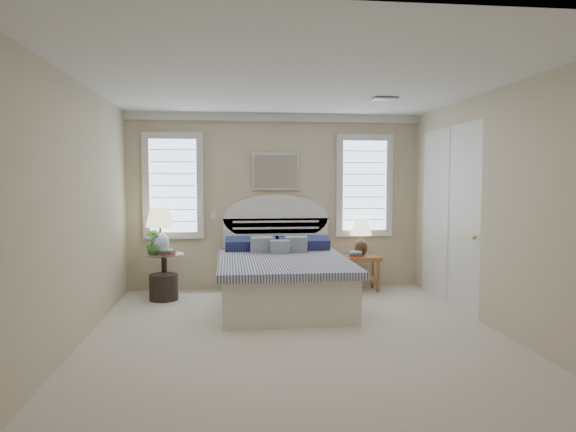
% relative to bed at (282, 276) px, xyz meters
% --- Properties ---
extents(floor, '(4.50, 5.00, 0.01)m').
position_rel_bed_xyz_m(floor, '(0.00, -1.46, -0.39)').
color(floor, beige).
rests_on(floor, ground).
extents(ceiling, '(4.50, 5.00, 0.01)m').
position_rel_bed_xyz_m(ceiling, '(0.00, -1.46, 2.31)').
color(ceiling, silver).
rests_on(ceiling, wall_back).
extents(wall_back, '(4.50, 0.02, 2.70)m').
position_rel_bed_xyz_m(wall_back, '(0.00, 1.04, 0.96)').
color(wall_back, '#C6B894').
rests_on(wall_back, floor).
extents(wall_left, '(0.02, 5.00, 2.70)m').
position_rel_bed_xyz_m(wall_left, '(-2.25, -1.46, 0.96)').
color(wall_left, '#C6B894').
rests_on(wall_left, floor).
extents(wall_right, '(0.02, 5.00, 2.70)m').
position_rel_bed_xyz_m(wall_right, '(2.25, -1.46, 0.96)').
color(wall_right, '#C6B894').
rests_on(wall_right, floor).
extents(crown_molding, '(4.50, 0.08, 0.12)m').
position_rel_bed_xyz_m(crown_molding, '(0.00, 1.00, 2.25)').
color(crown_molding, silver).
rests_on(crown_molding, wall_back).
extents(hvac_vent, '(0.30, 0.20, 0.02)m').
position_rel_bed_xyz_m(hvac_vent, '(1.20, -0.66, 2.29)').
color(hvac_vent, '#B2B2B2').
rests_on(hvac_vent, ceiling).
extents(switch_plate, '(0.08, 0.01, 0.12)m').
position_rel_bed_xyz_m(switch_plate, '(-0.95, 1.03, 0.76)').
color(switch_plate, silver).
rests_on(switch_plate, wall_back).
extents(window_left, '(0.90, 0.06, 1.60)m').
position_rel_bed_xyz_m(window_left, '(-1.55, 1.02, 1.21)').
color(window_left, silver).
rests_on(window_left, wall_back).
extents(window_right, '(0.90, 0.06, 1.60)m').
position_rel_bed_xyz_m(window_right, '(1.40, 1.02, 1.21)').
color(window_right, silver).
rests_on(window_right, wall_back).
extents(painting, '(0.74, 0.04, 0.58)m').
position_rel_bed_xyz_m(painting, '(0.00, 1.00, 1.43)').
color(painting, silver).
rests_on(painting, wall_back).
extents(closet_door, '(0.02, 1.80, 2.40)m').
position_rel_bed_xyz_m(closet_door, '(2.23, -0.26, 0.81)').
color(closet_door, silver).
rests_on(closet_door, floor).
extents(bed, '(1.72, 2.28, 1.47)m').
position_rel_bed_xyz_m(bed, '(0.00, 0.00, 0.00)').
color(bed, silver).
rests_on(bed, floor).
extents(side_table_left, '(0.56, 0.56, 0.63)m').
position_rel_bed_xyz_m(side_table_left, '(-1.65, 0.59, 0.00)').
color(side_table_left, black).
rests_on(side_table_left, floor).
extents(nightstand_right, '(0.50, 0.40, 0.53)m').
position_rel_bed_xyz_m(nightstand_right, '(1.30, 0.69, 0.00)').
color(nightstand_right, '#955930').
rests_on(nightstand_right, floor).
extents(floor_pot, '(0.53, 0.53, 0.36)m').
position_rel_bed_xyz_m(floor_pot, '(-1.64, 0.41, -0.20)').
color(floor_pot, black).
rests_on(floor_pot, floor).
extents(lamp_left, '(0.53, 0.53, 0.67)m').
position_rel_bed_xyz_m(lamp_left, '(-1.70, 0.60, 0.65)').
color(lamp_left, silver).
rests_on(lamp_left, side_table_left).
extents(lamp_right, '(0.41, 0.41, 0.54)m').
position_rel_bed_xyz_m(lamp_right, '(1.30, 0.80, 0.47)').
color(lamp_right, black).
rests_on(lamp_right, nightstand_right).
extents(potted_plant, '(0.21, 0.21, 0.35)m').
position_rel_bed_xyz_m(potted_plant, '(-1.80, 0.54, 0.42)').
color(potted_plant, '#386A2A').
rests_on(potted_plant, side_table_left).
extents(books_left, '(0.22, 0.19, 0.08)m').
position_rel_bed_xyz_m(books_left, '(-1.60, 0.52, 0.28)').
color(books_left, '#9E2D27').
rests_on(books_left, side_table_left).
extents(books_right, '(0.21, 0.17, 0.08)m').
position_rel_bed_xyz_m(books_right, '(1.19, 0.66, 0.18)').
color(books_right, '#9E2D27').
rests_on(books_right, nightstand_right).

